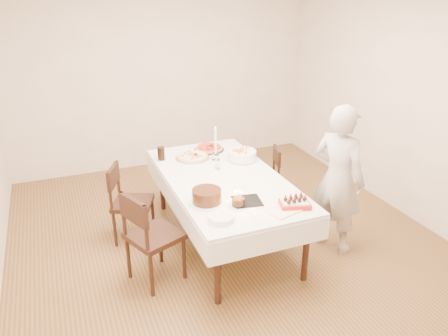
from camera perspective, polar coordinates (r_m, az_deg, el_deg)
name	(u,v)px	position (r m, az deg, el deg)	size (l,w,h in m)	color
floor	(228,242)	(4.84, 0.48, -9.62)	(5.00, 5.00, 0.00)	#52391C
wall_back	(163,76)	(6.57, -8.02, 11.83)	(4.50, 0.04, 2.70)	beige
wall_front	(426,268)	(2.37, 24.90, -11.74)	(4.50, 0.04, 2.70)	beige
wall_right	(409,102)	(5.50, 22.99, 8.00)	(0.04, 5.00, 2.70)	beige
dining_table	(224,209)	(4.70, 0.00, -5.39)	(1.14, 2.14, 0.75)	silver
chair_right_savory	(263,177)	(5.42, 5.08, -1.24)	(0.40, 0.40, 0.77)	black
chair_left_savory	(133,203)	(4.80, -11.83, -4.52)	(0.44, 0.44, 0.86)	black
chair_left_dessert	(155,236)	(4.11, -9.05, -8.75)	(0.48, 0.48, 0.93)	black
person	(338,179)	(4.55, 14.67, -1.44)	(0.57, 0.37, 1.56)	#BCB6B1
pizza_white	(192,157)	(5.01, -4.16, 1.45)	(0.39, 0.39, 0.04)	beige
pizza_pepperoni	(209,148)	(5.26, -1.96, 2.60)	(0.36, 0.36, 0.04)	red
red_placemat	(242,158)	(5.03, 2.41, 1.35)	(0.24, 0.24, 0.01)	#B21E1E
pasta_bowl	(242,155)	(4.95, 2.39, 1.70)	(0.32, 0.32, 0.10)	white
taper_candle	(216,143)	(4.91, -1.12, 3.28)	(0.09, 0.09, 0.40)	white
shaker_pair	(218,165)	(4.70, -0.80, 0.38)	(0.08, 0.08, 0.10)	white
cola_glass	(161,154)	(5.00, -8.21, 1.88)	(0.08, 0.08, 0.15)	black
layer_cake	(207,196)	(3.99, -2.27, -3.72)	(0.34, 0.34, 0.13)	#371D0D
cake_board	(247,201)	(4.05, 3.03, -4.35)	(0.26, 0.26, 0.01)	black
birthday_cake	(238,198)	(3.93, 1.86, -3.96)	(0.11, 0.11, 0.13)	#331B0E
strawberry_box	(295,203)	(3.99, 9.22, -4.58)	(0.27, 0.18, 0.07)	#B01F14
box_lid	(285,211)	(3.92, 7.91, -5.55)	(0.31, 0.21, 0.03)	beige
plate_stack	(221,218)	(3.73, -0.37, -6.53)	(0.22, 0.22, 0.05)	white
china_plate	(203,202)	(4.03, -2.70, -4.42)	(0.18, 0.18, 0.01)	white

